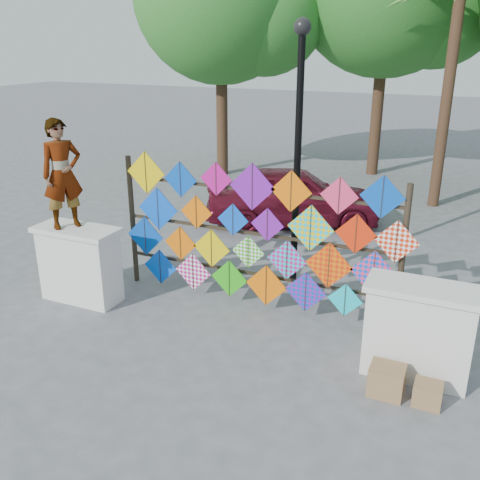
% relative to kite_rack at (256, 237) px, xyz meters
% --- Properties ---
extents(ground, '(80.00, 80.00, 0.00)m').
position_rel_kite_rack_xyz_m(ground, '(-0.07, -0.73, -1.21)').
color(ground, gray).
rests_on(ground, ground).
extents(parapet_left, '(1.40, 0.65, 1.28)m').
position_rel_kite_rack_xyz_m(parapet_left, '(-2.77, -0.93, -0.56)').
color(parapet_left, silver).
rests_on(parapet_left, ground).
extents(parapet_right, '(1.40, 0.65, 1.28)m').
position_rel_kite_rack_xyz_m(parapet_right, '(2.63, -0.93, -0.56)').
color(parapet_right, silver).
rests_on(parapet_right, ground).
extents(kite_rack, '(4.90, 0.24, 2.42)m').
position_rel_kite_rack_xyz_m(kite_rack, '(0.00, 0.00, 0.00)').
color(kite_rack, '#2D2419').
rests_on(kite_rack, ground).
extents(palm_tree, '(3.62, 3.62, 5.83)m').
position_rel_kite_rack_xyz_m(palm_tree, '(2.13, 7.27, 3.74)').
color(palm_tree, '#4F3222').
rests_on(palm_tree, ground).
extents(vendor_woman, '(0.69, 0.76, 1.74)m').
position_rel_kite_rack_xyz_m(vendor_woman, '(-2.92, -0.93, 0.94)').
color(vendor_woman, '#99999E').
rests_on(vendor_woman, parapet_left).
extents(sedan, '(4.39, 3.08, 1.39)m').
position_rel_kite_rack_xyz_m(sedan, '(-0.81, 4.29, -0.52)').
color(sedan, maroon).
rests_on(sedan, ground).
extents(lamppost, '(0.28, 0.28, 4.46)m').
position_rel_kite_rack_xyz_m(lamppost, '(0.23, 1.27, 1.48)').
color(lamppost, black).
rests_on(lamppost, ground).
extents(cardboard_box_near, '(0.42, 0.37, 0.37)m').
position_rel_kite_rack_xyz_m(cardboard_box_near, '(2.36, -1.49, -1.03)').
color(cardboard_box_near, '#99744A').
rests_on(cardboard_box_near, ground).
extents(cardboard_box_far, '(0.33, 0.31, 0.28)m').
position_rel_kite_rack_xyz_m(cardboard_box_far, '(2.85, -1.50, -1.07)').
color(cardboard_box_far, '#99744A').
rests_on(cardboard_box_far, ground).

